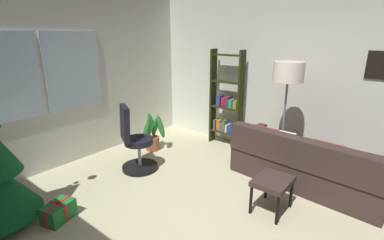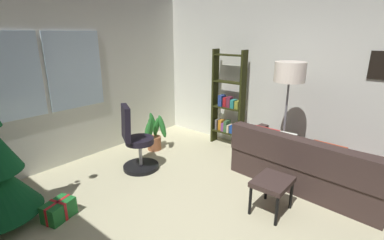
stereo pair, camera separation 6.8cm
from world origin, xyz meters
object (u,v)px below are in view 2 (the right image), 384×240
object	(u,v)px
couch	(320,167)
footstool	(272,184)
office_chair	(136,145)
floor_lamp	(289,78)
bookshelf	(228,105)
gift_box_green	(59,210)
potted_plant	(154,134)

from	to	relation	value
couch	footstool	bearing A→B (deg)	166.72
office_chair	floor_lamp	size ratio (longest dim) A/B	0.62
footstool	floor_lamp	xyz separation A→B (m)	(1.02, 0.31, 1.10)
office_chair	bookshelf	xyz separation A→B (m)	(1.80, -0.51, 0.38)
office_chair	floor_lamp	bearing A→B (deg)	-53.38
gift_box_green	potted_plant	xyz separation A→B (m)	(2.10, 0.64, 0.20)
floor_lamp	footstool	bearing A→B (deg)	-163.07
office_chair	couch	bearing A→B (deg)	-60.18
footstool	bookshelf	xyz separation A→B (m)	(1.48, 1.59, 0.42)
couch	potted_plant	distance (m)	2.78
office_chair	potted_plant	distance (m)	0.80
office_chair	floor_lamp	distance (m)	2.47
office_chair	bookshelf	size ratio (longest dim) A/B	0.58
footstool	bookshelf	distance (m)	2.22
couch	potted_plant	bearing A→B (deg)	103.17
footstool	office_chair	size ratio (longest dim) A/B	0.46
potted_plant	footstool	bearing A→B (deg)	-99.16
couch	gift_box_green	distance (m)	3.43
office_chair	bookshelf	bearing A→B (deg)	-15.90
couch	gift_box_green	xyz separation A→B (m)	(-2.74, 2.07, -0.17)
gift_box_green	floor_lamp	bearing A→B (deg)	-29.11
bookshelf	potted_plant	xyz separation A→B (m)	(-1.09, 0.87, -0.49)
couch	footstool	distance (m)	1.06
floor_lamp	potted_plant	size ratio (longest dim) A/B	2.43
office_chair	potted_plant	world-z (taller)	office_chair
gift_box_green	floor_lamp	size ratio (longest dim) A/B	0.23
footstool	gift_box_green	distance (m)	2.51
couch	potted_plant	world-z (taller)	couch
bookshelf	gift_box_green	bearing A→B (deg)	175.77
floor_lamp	potted_plant	bearing A→B (deg)	106.08
footstool	floor_lamp	distance (m)	1.53
office_chair	bookshelf	world-z (taller)	bookshelf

